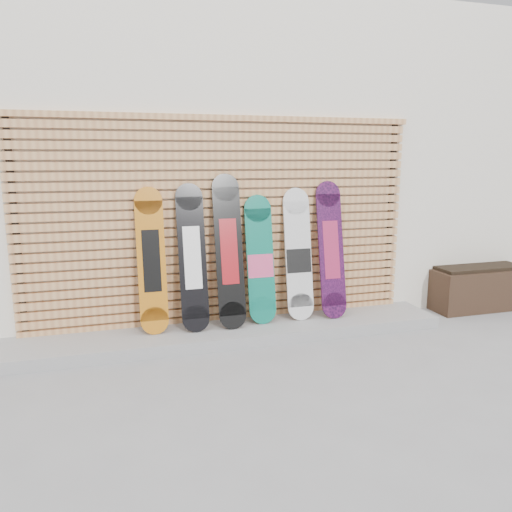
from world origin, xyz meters
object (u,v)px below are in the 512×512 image
object	(u,v)px
snowboard_1	(192,258)
snowboard_5	(331,250)
snowboard_4	(298,255)
snowboard_0	(151,261)
snowboard_2	(229,251)
snowboard_3	(260,260)
planter_box	(477,287)

from	to	relation	value
snowboard_1	snowboard_5	xyz separation A→B (m)	(1.54, 0.00, 0.00)
snowboard_1	snowboard_4	size ratio (longest dim) A/B	1.05
snowboard_0	snowboard_2	world-z (taller)	snowboard_2
snowboard_5	snowboard_3	bearing A→B (deg)	178.36
snowboard_3	snowboard_5	xyz separation A→B (m)	(0.81, -0.02, 0.08)
planter_box	snowboard_2	distance (m)	3.27
snowboard_0	snowboard_5	bearing A→B (deg)	-0.72
snowboard_2	snowboard_3	world-z (taller)	snowboard_2
snowboard_5	snowboard_2	bearing A→B (deg)	-179.39
snowboard_0	snowboard_1	size ratio (longest dim) A/B	0.98
snowboard_3	snowboard_4	bearing A→B (deg)	0.17
snowboard_5	planter_box	bearing A→B (deg)	1.70
snowboard_1	snowboard_2	xyz separation A→B (m)	(0.38, -0.01, 0.05)
snowboard_0	snowboard_4	size ratio (longest dim) A/B	1.03
snowboard_4	snowboard_0	bearing A→B (deg)	-180.00
snowboard_0	snowboard_4	distance (m)	1.57
snowboard_3	snowboard_4	xyz separation A→B (m)	(0.43, 0.00, 0.03)
snowboard_2	snowboard_1	bearing A→B (deg)	178.65
snowboard_3	snowboard_5	world-z (taller)	snowboard_5
snowboard_2	snowboard_4	bearing A→B (deg)	2.69
planter_box	snowboard_2	world-z (taller)	snowboard_2
planter_box	snowboard_1	distance (m)	3.64
planter_box	snowboard_0	distance (m)	4.04
snowboard_4	snowboard_5	world-z (taller)	snowboard_5
snowboard_0	snowboard_1	xyz separation A→B (m)	(0.41, -0.03, 0.01)
planter_box	snowboard_4	distance (m)	2.49
planter_box	snowboard_4	world-z (taller)	snowboard_4
snowboard_2	snowboard_4	world-z (taller)	snowboard_2
planter_box	snowboard_3	size ratio (longest dim) A/B	0.89
planter_box	snowboard_5	world-z (taller)	snowboard_5
snowboard_0	snowboard_3	size ratio (longest dim) A/B	1.08
planter_box	snowboard_5	size ratio (longest dim) A/B	0.81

